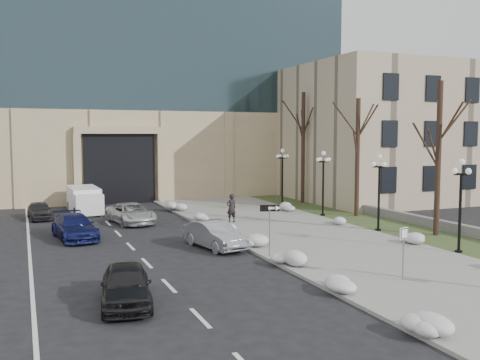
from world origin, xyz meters
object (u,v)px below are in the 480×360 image
object	(u,v)px
box_truck	(85,200)
car_d	(131,213)
pedestrian	(231,208)
lamppost_a	(461,193)
one_way_sign	(273,214)
keep_sign	(404,242)
car_b	(215,235)
lamppost_c	(323,174)
lamppost_b	(379,182)
car_a	(126,285)
car_c	(75,227)
lamppost_d	(282,169)
car_e	(40,210)

from	to	relation	value
box_truck	car_d	bearing A→B (deg)	-72.51
pedestrian	lamppost_a	bearing A→B (deg)	109.70
one_way_sign	keep_sign	distance (m)	6.45
car_b	lamppost_c	bearing A→B (deg)	21.37
pedestrian	car_d	bearing A→B (deg)	-34.78
one_way_sign	lamppost_b	world-z (taller)	lamppost_b
car_a	car_c	xyz separation A→B (m)	(-0.57, 12.98, -0.01)
keep_sign	lamppost_d	xyz separation A→B (m)	(5.98, 22.64, 1.42)
car_c	one_way_sign	xyz separation A→B (m)	(8.30, -8.73, 1.46)
lamppost_a	car_a	bearing A→B (deg)	-174.09
lamppost_b	car_b	bearing A→B (deg)	-176.67
one_way_sign	car_a	bearing A→B (deg)	-135.47
keep_sign	lamppost_b	bearing A→B (deg)	44.14
keep_sign	lamppost_d	world-z (taller)	lamppost_d
car_b	box_truck	xyz separation A→B (m)	(-4.85, 16.17, 0.19)
car_e	lamppost_a	distance (m)	27.36
box_truck	lamppost_a	size ratio (longest dim) A/B	1.25
car_c	car_b	bearing A→B (deg)	-46.47
car_a	keep_sign	xyz separation A→B (m)	(10.79, -1.40, 0.94)
car_c	one_way_sign	distance (m)	12.13
pedestrian	car_a	bearing A→B (deg)	46.25
car_a	pedestrian	distance (m)	17.23
car_b	car_c	size ratio (longest dim) A/B	0.90
car_b	keep_sign	bearing A→B (deg)	-73.92
lamppost_b	lamppost_c	world-z (taller)	same
car_a	car_d	distance (m)	17.49
car_d	one_way_sign	size ratio (longest dim) A/B	1.85
lamppost_c	lamppost_d	size ratio (longest dim) A/B	1.00
car_d	pedestrian	world-z (taller)	pedestrian
car_b	box_truck	distance (m)	16.89
car_a	lamppost_c	size ratio (longest dim) A/B	0.88
lamppost_b	lamppost_d	world-z (taller)	same
car_c	lamppost_a	xyz separation A→B (m)	(17.35, -11.24, 2.37)
one_way_sign	lamppost_a	size ratio (longest dim) A/B	0.55
car_e	keep_sign	distance (m)	26.18
lamppost_d	car_c	bearing A→B (deg)	-154.55
car_d	lamppost_b	bearing A→B (deg)	-42.78
pedestrian	one_way_sign	bearing A→B (deg)	69.70
car_d	keep_sign	bearing A→B (deg)	-77.37
lamppost_b	lamppost_c	bearing A→B (deg)	90.00
keep_sign	car_d	bearing A→B (deg)	97.67
car_d	pedestrian	xyz separation A→B (m)	(6.12, -2.81, 0.40)
car_d	car_e	bearing A→B (deg)	134.30
box_truck	one_way_sign	world-z (taller)	one_way_sign
car_c	car_a	bearing A→B (deg)	-94.58
car_a	car_b	world-z (taller)	car_a
car_b	pedestrian	xyz separation A→B (m)	(3.56, 6.74, 0.36)
car_b	car_e	xyz separation A→B (m)	(-8.16, 13.71, -0.09)
car_d	lamppost_d	size ratio (longest dim) A/B	1.02
box_truck	car_a	bearing A→B (deg)	-94.28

